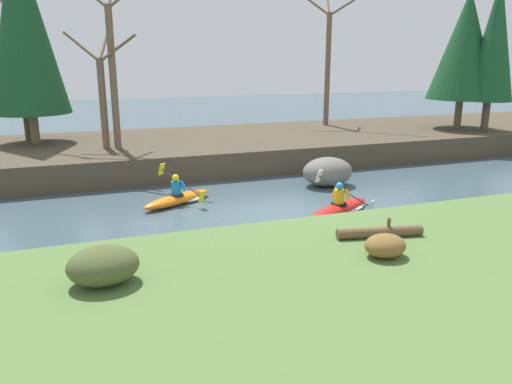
{
  "coord_description": "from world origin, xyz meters",
  "views": [
    {
      "loc": [
        -5.66,
        -13.63,
        4.67
      ],
      "look_at": [
        -0.56,
        0.55,
        0.55
      ],
      "focal_mm": 35.0,
      "sensor_mm": 36.0,
      "label": 1
    }
  ],
  "objects_px": {
    "kayaker_lead": "(342,207)",
    "kayaker_middle": "(180,197)",
    "boulder_midstream": "(328,172)",
    "driftwood_log": "(380,232)"
  },
  "relations": [
    {
      "from": "kayaker_lead",
      "to": "kayaker_middle",
      "type": "bearing_deg",
      "value": 122.22
    },
    {
      "from": "boulder_midstream",
      "to": "driftwood_log",
      "type": "relative_size",
      "value": 0.96
    },
    {
      "from": "kayaker_middle",
      "to": "driftwood_log",
      "type": "distance_m",
      "value": 7.41
    },
    {
      "from": "kayaker_middle",
      "to": "boulder_midstream",
      "type": "xyz_separation_m",
      "value": [
        5.6,
        0.42,
        0.34
      ]
    },
    {
      "from": "kayaker_lead",
      "to": "kayaker_middle",
      "type": "xyz_separation_m",
      "value": [
        -4.46,
        2.71,
        0.0
      ]
    },
    {
      "from": "boulder_midstream",
      "to": "driftwood_log",
      "type": "distance_m",
      "value": 7.5
    },
    {
      "from": "kayaker_middle",
      "to": "driftwood_log",
      "type": "height_order",
      "value": "kayaker_middle"
    },
    {
      "from": "kayaker_lead",
      "to": "boulder_midstream",
      "type": "bearing_deg",
      "value": 43.5
    },
    {
      "from": "driftwood_log",
      "to": "kayaker_lead",
      "type": "bearing_deg",
      "value": 83.36
    },
    {
      "from": "kayaker_lead",
      "to": "boulder_midstream",
      "type": "relative_size",
      "value": 1.42
    }
  ]
}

